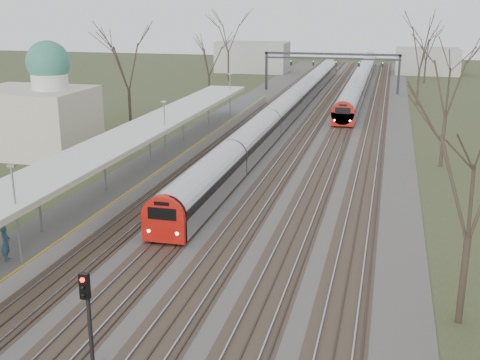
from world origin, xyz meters
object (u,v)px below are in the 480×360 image
at_px(passenger, 6,243).
at_px(train_far, 361,77).
at_px(signal_post, 87,307).
at_px(train_near, 292,102).

bearing_deg(passenger, train_far, -31.65).
distance_m(train_far, signal_post, 86.10).
bearing_deg(signal_post, train_far, 86.50).
bearing_deg(train_far, passenger, -99.31).
height_order(train_near, passenger, train_near).
height_order(train_far, passenger, train_far).
distance_m(train_near, passenger, 50.95).
xyz_separation_m(train_far, passenger, (-13.07, -79.68, 0.48)).
bearing_deg(train_near, signal_post, -88.24).
xyz_separation_m(train_far, signal_post, (-5.25, -85.93, 1.25)).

